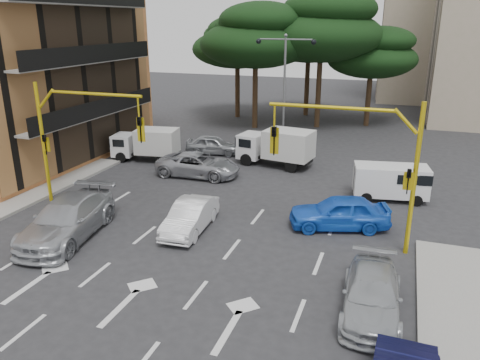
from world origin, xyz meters
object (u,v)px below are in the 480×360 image
at_px(car_silver_wagon, 67,219).
at_px(car_silver_cross_b, 213,145).
at_px(box_truck_b, 276,147).
at_px(car_white_hatch, 190,216).
at_px(van_white, 390,182).
at_px(signal_mast_right, 367,154).
at_px(street_lamp_center, 285,72).
at_px(box_truck_a, 146,145).
at_px(car_blue_compact, 339,212).
at_px(car_silver_cross_a, 198,165).
at_px(car_silver_parked, 372,295).
at_px(signal_mast_left, 72,129).

bearing_deg(car_silver_wagon, car_silver_cross_b, 77.80).
relative_size(car_silver_wagon, box_truck_b, 1.19).
xyz_separation_m(car_white_hatch, van_white, (8.05, 6.84, 0.26)).
bearing_deg(signal_mast_right, street_lamp_center, 115.91).
distance_m(box_truck_a, box_truck_b, 8.47).
bearing_deg(car_blue_compact, car_silver_cross_a, -135.31).
distance_m(car_white_hatch, car_silver_wagon, 5.15).
xyz_separation_m(car_white_hatch, car_silver_wagon, (-4.59, -2.33, 0.17)).
relative_size(signal_mast_right, car_silver_wagon, 1.06).
bearing_deg(box_truck_a, car_silver_wagon, -175.42).
distance_m(street_lamp_center, car_silver_parked, 20.64).
bearing_deg(car_blue_compact, box_truck_a, -133.51).
bearing_deg(car_silver_parked, signal_mast_left, 159.50).
bearing_deg(box_truck_a, car_blue_compact, -125.14).
height_order(street_lamp_center, car_silver_wagon, street_lamp_center).
bearing_deg(box_truck_b, signal_mast_left, 151.63).
distance_m(signal_mast_left, car_silver_cross_a, 7.89).
distance_m(car_blue_compact, box_truck_a, 14.95).
relative_size(car_silver_cross_b, car_silver_parked, 0.85).
distance_m(signal_mast_right, car_silver_parked, 5.67).
height_order(street_lamp_center, van_white, street_lamp_center).
xyz_separation_m(car_silver_parked, van_white, (0.11, 10.52, 0.27)).
bearing_deg(car_white_hatch, car_silver_cross_a, 108.10).
bearing_deg(car_silver_cross_b, box_truck_b, -112.52).
xyz_separation_m(signal_mast_left, car_blue_compact, (12.55, 1.52, -3.14)).
bearing_deg(van_white, car_silver_cross_b, -123.27).
distance_m(van_white, box_truck_b, 8.05).
xyz_separation_m(car_blue_compact, car_silver_cross_b, (-9.89, 9.48, -0.11)).
relative_size(street_lamp_center, car_silver_cross_a, 1.59).
bearing_deg(signal_mast_right, van_white, 81.37).
relative_size(signal_mast_left, car_silver_cross_b, 1.61).
bearing_deg(signal_mast_right, car_white_hatch, -172.90).
relative_size(signal_mast_left, van_white, 1.65).
bearing_deg(car_white_hatch, van_white, 36.95).
relative_size(car_silver_wagon, box_truck_a, 1.32).
distance_m(car_silver_cross_a, car_silver_cross_b, 4.90).
bearing_deg(car_silver_cross_b, signal_mast_left, 158.70).
distance_m(car_blue_compact, car_silver_cross_a, 10.05).
relative_size(car_blue_compact, car_silver_cross_a, 0.89).
height_order(signal_mast_left, street_lamp_center, street_lamp_center).
relative_size(signal_mast_left, box_truck_b, 1.25).
height_order(signal_mast_left, car_silver_parked, signal_mast_left).
relative_size(street_lamp_center, car_silver_parked, 1.77).
distance_m(car_white_hatch, box_truck_b, 10.70).
bearing_deg(street_lamp_center, car_silver_wagon, -105.97).
relative_size(car_silver_parked, box_truck_b, 0.92).
bearing_deg(car_silver_cross_a, signal_mast_right, -123.93).
bearing_deg(street_lamp_center, van_white, -46.29).
bearing_deg(street_lamp_center, signal_mast_left, -115.91).
bearing_deg(signal_mast_left, signal_mast_right, 0.00).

